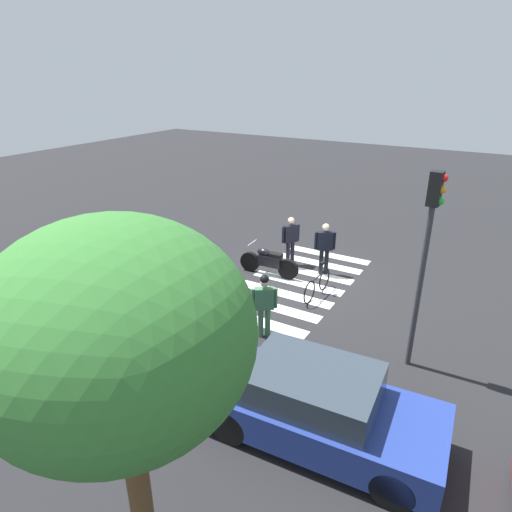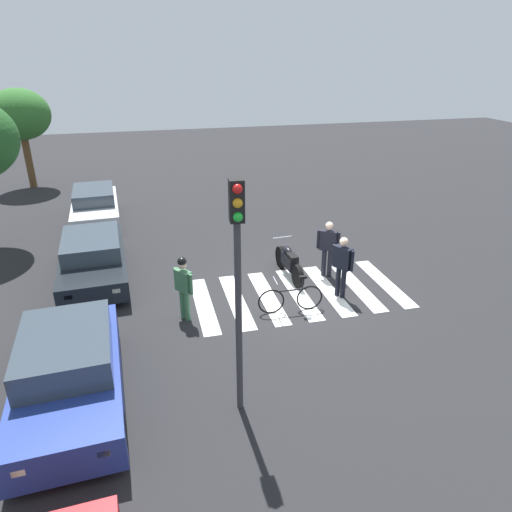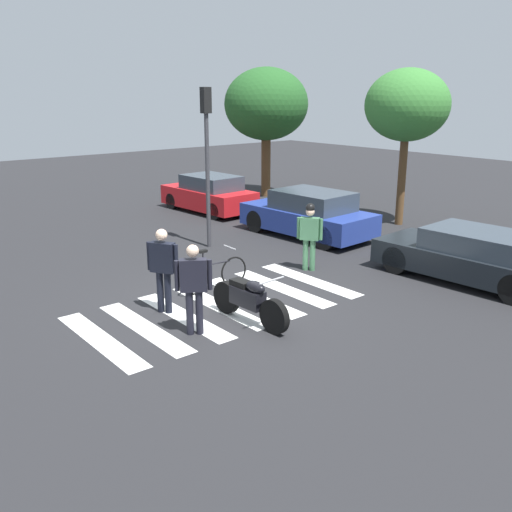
{
  "view_description": "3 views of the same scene",
  "coord_description": "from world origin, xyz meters",
  "views": [
    {
      "loc": [
        -5.32,
        11.79,
        6.34
      ],
      "look_at": [
        0.86,
        1.19,
        1.19
      ],
      "focal_mm": 31.11,
      "sensor_mm": 36.0,
      "label": 1
    },
    {
      "loc": [
        -10.98,
        3.99,
        6.39
      ],
      "look_at": [
        0.01,
        1.24,
        1.29
      ],
      "focal_mm": 32.64,
      "sensor_mm": 36.0,
      "label": 2
    },
    {
      "loc": [
        9.14,
        -6.52,
        4.41
      ],
      "look_at": [
        -0.03,
        1.04,
        0.91
      ],
      "focal_mm": 39.4,
      "sensor_mm": 36.0,
      "label": 3
    }
  ],
  "objects": [
    {
      "name": "car_red_convertible",
      "position": [
        -8.21,
        5.49,
        0.66
      ],
      "size": [
        3.99,
        1.92,
        1.39
      ],
      "color": "black",
      "rests_on": "ground_plane"
    },
    {
      "name": "crosswalk_stripes",
      "position": [
        0.0,
        -0.0,
        0.0
      ],
      "size": [
        3.08,
        5.85,
        0.01
      ],
      "color": "silver",
      "rests_on": "ground_plane"
    },
    {
      "name": "officer_by_motorcycle",
      "position": [
        -0.44,
        -1.07,
        1.03
      ],
      "size": [
        0.62,
        0.43,
        1.77
      ],
      "color": "black",
      "rests_on": "ground_plane"
    },
    {
      "name": "pedestrian_bystander",
      "position": [
        -0.58,
        3.25,
        1.0
      ],
      "size": [
        0.56,
        0.43,
        1.74
      ],
      "color": "#3F724C",
      "rests_on": "ground_plane"
    },
    {
      "name": "police_motorcycle",
      "position": [
        1.09,
        -0.06,
        0.47
      ],
      "size": [
        2.09,
        0.62,
        1.06
      ],
      "color": "black",
      "rests_on": "ground_plane"
    },
    {
      "name": "traffic_light_pole",
      "position": [
        -4.07,
        2.58,
        3.02
      ],
      "size": [
        0.34,
        0.26,
        4.52
      ],
      "color": "#38383D",
      "rests_on": "ground_plane"
    },
    {
      "name": "officer_on_foot",
      "position": [
        0.86,
        -1.19,
        1.0
      ],
      "size": [
        0.44,
        0.59,
        1.74
      ],
      "color": "black",
      "rests_on": "ground_plane"
    },
    {
      "name": "leaning_bicycle",
      "position": [
        -0.89,
        0.52,
        0.39
      ],
      "size": [
        0.46,
        1.74,
        1.01
      ],
      "color": "black",
      "rests_on": "ground_plane"
    },
    {
      "name": "ground_plane",
      "position": [
        0.0,
        0.0,
        0.0
      ],
      "size": [
        60.0,
        60.0,
        0.0
      ],
      "primitive_type": "plane",
      "color": "#232326"
    },
    {
      "name": "street_tree_near",
      "position": [
        -9.37,
        9.3,
        3.86
      ],
      "size": [
        3.52,
        3.52,
        5.39
      ],
      "color": "brown",
      "rests_on": "ground_plane"
    },
    {
      "name": "street_tree_mid",
      "position": [
        -2.3,
        9.3,
        3.95
      ],
      "size": [
        2.75,
        2.75,
        5.15
      ],
      "color": "brown",
      "rests_on": "ground_plane"
    },
    {
      "name": "car_blue_hatchback",
      "position": [
        -3.11,
        5.72,
        0.7
      ],
      "size": [
        4.4,
        2.14,
        1.45
      ],
      "color": "black",
      "rests_on": "ground_plane"
    },
    {
      "name": "car_black_suv",
      "position": [
        2.49,
        5.65,
        0.62
      ],
      "size": [
        4.48,
        2.09,
        1.27
      ],
      "color": "black",
      "rests_on": "ground_plane"
    }
  ]
}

